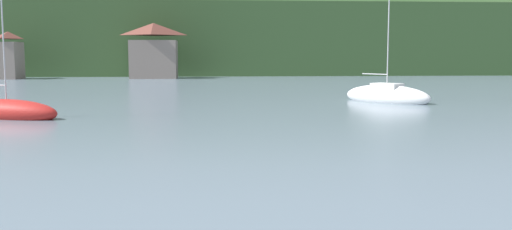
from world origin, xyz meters
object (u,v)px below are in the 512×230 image
shore_building_westcentral (154,52)px  sailboat_far_0 (387,96)px  shore_building_west (9,56)px  sailboat_far_7 (7,112)px

shore_building_westcentral → sailboat_far_0: 47.88m
shore_building_west → shore_building_westcentral: 20.76m
shore_building_westcentral → shore_building_west: bearing=-179.1°
sailboat_far_0 → sailboat_far_7: (-25.14, -8.82, -0.11)m
shore_building_west → sailboat_far_0: 59.99m
shore_building_west → shore_building_westcentral: shore_building_westcentral is taller
shore_building_west → sailboat_far_0: bearing=-44.7°
shore_building_west → shore_building_westcentral: size_ratio=0.84×
shore_building_westcentral → sailboat_far_7: sailboat_far_7 is taller
sailboat_far_7 → sailboat_far_0: bearing=41.6°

